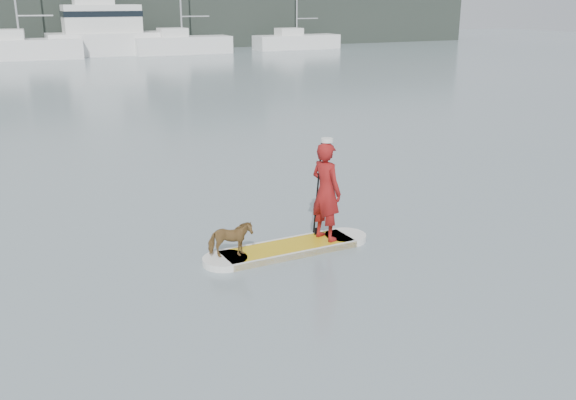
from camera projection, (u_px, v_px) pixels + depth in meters
name	position (u px, v px, depth m)	size (l,w,h in m)	color
ground	(159.00, 325.00, 9.19)	(140.00, 140.00, 0.00)	gray
paddleboard	(288.00, 249.00, 11.81)	(3.30, 0.94, 0.12)	gold
paddler	(326.00, 191.00, 11.86)	(0.68, 0.45, 1.86)	maroon
white_cap	(327.00, 140.00, 11.57)	(0.22, 0.22, 0.07)	silver
dog	(230.00, 239.00, 11.20)	(0.35, 0.77, 0.65)	brown
paddle	(317.00, 201.00, 12.14)	(0.10, 0.30, 2.00)	black
sailboat_d	(20.00, 47.00, 48.04)	(9.08, 3.42, 13.11)	white
sailboat_e	(182.00, 44.00, 52.99)	(7.98, 2.67, 11.54)	white
sailboat_f	(296.00, 40.00, 57.79)	(7.89, 2.58, 11.70)	white
motor_yacht_a	(110.00, 32.00, 51.64)	(10.82, 3.39, 6.48)	white
shore_mass	(10.00, 16.00, 54.37)	(90.00, 6.00, 6.00)	black
shore_building_east	(210.00, 2.00, 61.97)	(10.00, 4.00, 8.00)	black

